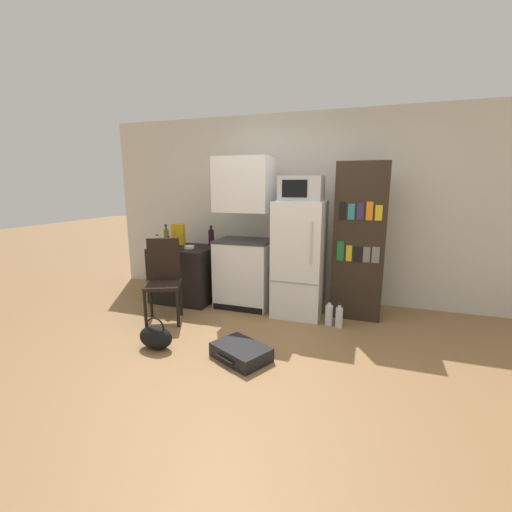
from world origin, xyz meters
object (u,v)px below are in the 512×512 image
Objects in this scene: water_bottle_front at (329,314)px; bottle_ketchup_red at (169,244)px; bottle_olive_oil at (166,237)px; cereal_box at (178,234)px; kitchen_hutch at (244,240)px; water_bottle_middle at (339,317)px; handbag at (156,337)px; refrigerator at (300,259)px; bookshelf at (359,242)px; chair at (163,274)px; suitcase_large_flat at (241,352)px; bottle_wine_dark at (211,237)px; bowl at (189,247)px; microwave at (301,188)px; side_table at (185,274)px; bottle_clear_short at (157,242)px.

bottle_ketchup_red is at bearing -179.92° from water_bottle_front.
cereal_box is at bearing 60.96° from bottle_olive_oil.
water_bottle_middle is (1.30, -0.34, -0.79)m from kitchen_hutch.
handbag is 1.97m from water_bottle_front.
refrigerator is 1.83m from cereal_box.
bookshelf is (0.70, 0.14, 0.23)m from refrigerator.
suitcase_large_flat is at bearing -52.51° from chair.
chair is 3.23× the size of water_bottle_front.
bookshelf is 5.26× the size of handbag.
kitchen_hutch is 1.13m from chair.
handbag is 1.17× the size of water_bottle_front.
handbag is at bearing -61.75° from bottle_olive_oil.
bottle_wine_dark is 2.11m from suitcase_large_flat.
bottle_olive_oil is at bearing -119.04° from cereal_box.
bottle_olive_oil is at bearing 172.04° from bowl.
handbag reaches higher than suitcase_large_flat.
microwave reaches higher than refrigerator.
microwave is 1.72× the size of water_bottle_middle.
refrigerator is at bearing -10.41° from bottle_wine_dark.
side_table is 2.41m from bookshelf.
water_bottle_middle is (2.45, -0.25, -0.78)m from bottle_olive_oil.
microwave reaches higher than handbag.
cereal_box is at bearing 140.93° from side_table.
bookshelf is at bearing 84.31° from suitcase_large_flat.
bookshelf is 6.72× the size of bottle_wine_dark.
bottle_olive_oil is at bearing -174.45° from side_table.
bottle_clear_short is 0.33m from cereal_box.
water_bottle_middle is at bearing -7.22° from side_table.
chair is 2.04m from water_bottle_front.
bottle_clear_short is at bearing -175.88° from refrigerator.
bottle_clear_short is at bearing -174.78° from bowl.
bottle_wine_dark is 2.06× the size of bowl.
microwave reaches higher than bowl.
cereal_box is 0.83× the size of handbag.
bowl reaches higher than water_bottle_middle.
cereal_box reaches higher than suitcase_large_flat.
chair is at bearing -65.60° from bottle_ketchup_red.
suitcase_large_flat is 2.05× the size of water_bottle_front.
refrigerator is 10.49× the size of bowl.
water_bottle_middle is at bearing 34.17° from handbag.
bowl is 1.54m from handbag.
chair reaches higher than bottle_clear_short.
suitcase_large_flat is at bearing -100.89° from refrigerator.
bottle_olive_oil reaches higher than bottle_ketchup_red.
bottle_olive_oil is (-0.27, -0.03, 0.52)m from side_table.
chair is (0.30, -0.86, -0.35)m from cereal_box.
bottle_clear_short is (-1.23, -0.18, -0.07)m from kitchen_hutch.
cereal_box is at bearing -179.56° from bookshelf.
kitchen_hutch reaches higher than suitcase_large_flat.
cereal_box is (-0.09, 0.39, 0.07)m from bottle_ketchup_red.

